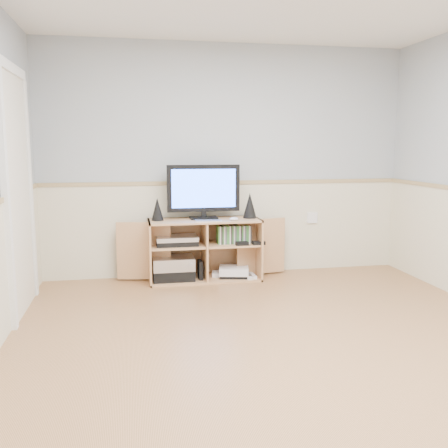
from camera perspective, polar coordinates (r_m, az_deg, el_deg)
The scene contains 11 objects.
room at distance 3.42m, azimuth 6.17°, elevation 5.45°, with size 4.04×4.54×2.54m.
media_cabinet at distance 5.36m, azimuth -2.32°, elevation -2.76°, with size 1.84×0.44×0.65m.
monitor at distance 5.26m, azimuth -2.36°, elevation 3.93°, with size 0.77×0.18×0.57m.
speaker_left at distance 5.21m, azimuth -7.62°, elevation 1.68°, with size 0.13×0.13×0.24m, color black.
speaker_right at distance 5.35m, azimuth 2.96°, elevation 2.13°, with size 0.15×0.15×0.27m, color black.
keyboard at distance 5.12m, azimuth -1.79°, elevation 0.37°, with size 0.27×0.11×0.01m, color white.
mouse at distance 5.16m, azimuth 1.14°, elevation 0.58°, with size 0.10×0.06×0.04m, color white.
av_components at distance 5.30m, azimuth -5.63°, elevation -4.20°, with size 0.52×0.32×0.47m.
game_consoles at distance 5.41m, azimuth 0.99°, elevation -5.50°, with size 0.46×0.32×0.11m.
game_cases at distance 5.32m, azimuth 1.14°, elevation -1.18°, with size 0.36×0.14×0.19m, color #3F8C3F.
wall_outlet at distance 5.81m, azimuth 10.03°, elevation 0.70°, with size 0.12×0.03×0.12m, color white.
Camera 1 is at (-1.05, -3.14, 1.42)m, focal length 40.00 mm.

